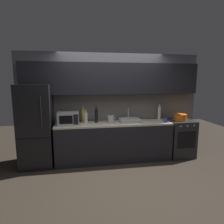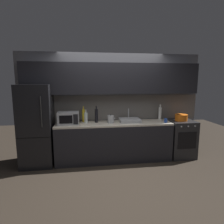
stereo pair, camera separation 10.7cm
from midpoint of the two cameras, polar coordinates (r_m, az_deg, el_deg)
ground_plane at (r=3.88m, az=3.50°, el=-19.21°), size 10.00×10.00×0.00m
back_wall at (r=4.60m, az=0.69°, el=5.52°), size 4.38×0.44×2.50m
counter_run at (r=4.52m, az=1.24°, el=-8.78°), size 2.64×0.60×0.90m
refrigerator at (r=4.46m, az=-20.88°, el=-3.79°), size 0.68×0.69×1.78m
oven_range at (r=5.05m, az=20.34°, el=-7.42°), size 0.60×0.62×0.90m
microwave at (r=4.35m, az=-12.16°, el=-1.75°), size 0.46×0.35×0.27m
sink_basin at (r=4.50m, az=5.96°, el=-2.44°), size 0.48×0.38×0.30m
kettle at (r=4.36m, az=0.34°, el=-2.15°), size 0.18×0.14×0.20m
wine_bottle_yellow at (r=4.52m, az=-7.81°, el=-0.97°), size 0.07×0.07×0.36m
wine_bottle_clear at (r=4.37m, az=-7.07°, el=-1.67°), size 0.08×0.08×0.31m
wine_bottle_white at (r=4.91m, az=14.72°, el=-0.31°), size 0.08×0.08×0.38m
wine_bottle_dark at (r=4.40m, az=-3.99°, el=-1.05°), size 0.08×0.08×0.38m
mug_blue at (r=4.60m, az=16.35°, el=-2.42°), size 0.07×0.07×0.10m
cooking_pot at (r=4.92m, az=20.51°, el=-1.54°), size 0.30×0.30×0.15m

